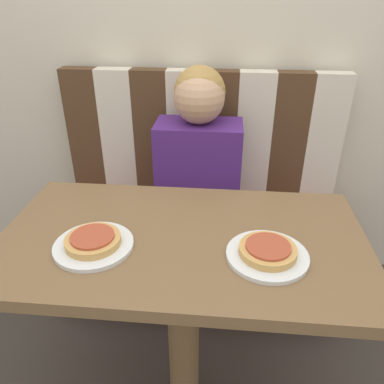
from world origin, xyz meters
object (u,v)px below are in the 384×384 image
Objects in this scene: plate_left at (94,245)px; plate_right at (267,255)px; person at (199,147)px; pizza_left at (93,240)px; pizza_right at (268,250)px.

plate_right is at bearing 0.00° from plate_left.
person is 0.69m from pizza_left.
person is 0.69m from pizza_right.
person is 3.13× the size of plate_left.
person reaches higher than pizza_left.
plate_right is (0.45, 0.00, 0.00)m from plate_left.
person is at bearing 108.73° from plate_right.
pizza_right is (0.00, 0.00, 0.02)m from plate_right.
pizza_left reaches higher than plate_right.
plate_left is 1.44× the size of pizza_left.
pizza_left is (-0.45, 0.00, 0.02)m from plate_right.
plate_left is 1.44× the size of pizza_right.
pizza_left is at bearing 180.00° from plate_right.
plate_right is at bearing 0.00° from pizza_left.
plate_right is 0.02m from pizza_right.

